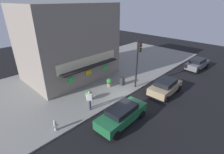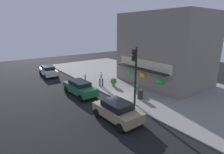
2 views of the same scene
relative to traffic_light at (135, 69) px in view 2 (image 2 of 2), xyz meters
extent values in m
plane|color=black|center=(-2.65, -0.45, -3.46)|extent=(60.20, 60.20, 0.00)
cube|color=gray|center=(-2.65, 6.27, -3.39)|extent=(40.14, 13.45, 0.12)
cube|color=gray|center=(-3.06, 7.95, 0.93)|extent=(10.15, 7.19, 8.51)
cube|color=beige|center=(-3.06, 4.27, -0.62)|extent=(7.71, 0.16, 1.04)
cube|color=black|center=(-3.06, 3.92, -1.08)|extent=(7.31, 0.90, 0.12)
cube|color=#19E53F|center=(-5.49, 4.29, -1.98)|extent=(0.55, 0.08, 0.41)
cube|color=yellow|center=(-3.16, 4.29, -1.88)|extent=(0.78, 0.08, 0.48)
cube|color=#19E53F|center=(-0.59, 4.29, -2.07)|extent=(0.87, 0.08, 0.37)
cylinder|color=black|center=(0.00, 0.10, -0.73)|extent=(0.18, 0.18, 5.20)
cube|color=black|center=(0.00, -0.15, 1.20)|extent=(0.32, 0.28, 0.95)
sphere|color=red|center=(0.00, -0.30, 1.50)|extent=(0.18, 0.18, 0.18)
sphere|color=brown|center=(0.00, -0.30, 1.20)|extent=(0.18, 0.18, 0.18)
sphere|color=#0F4C19|center=(0.00, -0.30, 0.90)|extent=(0.18, 0.18, 0.18)
cylinder|color=#B2B2B7|center=(-9.62, 0.21, -2.96)|extent=(0.22, 0.22, 0.74)
sphere|color=#B2B2B7|center=(-9.62, 0.21, -2.53)|extent=(0.19, 0.19, 0.19)
cylinder|color=#B2B2B7|center=(-9.79, 0.21, -2.92)|extent=(0.12, 0.10, 0.10)
cylinder|color=#B2B2B7|center=(-9.45, 0.21, -2.92)|extent=(0.12, 0.10, 0.10)
cylinder|color=#2D2D2D|center=(-0.66, 1.47, -2.88)|extent=(0.53, 0.53, 0.91)
cylinder|color=navy|center=(-6.03, 0.59, -2.87)|extent=(0.23, 0.23, 0.92)
cylinder|color=navy|center=(-6.24, 0.36, -2.87)|extent=(0.23, 0.23, 0.92)
cube|color=silver|center=(-6.13, 0.47, -2.10)|extent=(0.46, 0.45, 0.62)
sphere|color=tan|center=(-6.13, 0.47, -1.65)|extent=(0.22, 0.22, 0.22)
cylinder|color=silver|center=(-6.30, 0.62, -2.13)|extent=(0.14, 0.14, 0.56)
cylinder|color=silver|center=(-5.97, 0.32, -2.13)|extent=(0.14, 0.14, 0.56)
cylinder|color=gray|center=(-1.92, 2.27, -3.16)|extent=(0.52, 0.52, 0.35)
sphere|color=#2D7A33|center=(-1.92, 2.27, -2.71)|extent=(0.62, 0.62, 0.62)
cylinder|color=gray|center=(-5.32, 1.69, -3.17)|extent=(0.40, 0.40, 0.32)
sphere|color=#2D7A33|center=(-5.32, 1.69, -2.70)|extent=(0.73, 0.73, 0.73)
cube|color=#1E6038|center=(-5.47, -2.64, -2.76)|extent=(4.65, 1.87, 0.76)
cube|color=black|center=(-5.47, -2.64, -2.17)|extent=(2.53, 1.52, 0.43)
cylinder|color=black|center=(-3.90, -1.73, -3.14)|extent=(0.65, 0.24, 0.64)
cylinder|color=black|center=(-3.83, -3.44, -3.14)|extent=(0.65, 0.24, 0.64)
cylinder|color=black|center=(-7.10, -1.84, -3.14)|extent=(0.65, 0.24, 0.64)
cylinder|color=black|center=(-7.04, -3.55, -3.14)|extent=(0.65, 0.24, 0.64)
cube|color=#9E8966|center=(1.15, -2.82, -2.78)|extent=(4.14, 2.00, 0.70)
cube|color=black|center=(1.15, -2.82, -2.19)|extent=(2.25, 1.65, 0.49)
cylinder|color=black|center=(2.56, -1.84, -3.14)|extent=(0.65, 0.24, 0.64)
cylinder|color=black|center=(2.61, -3.73, -3.14)|extent=(0.65, 0.24, 0.64)
cylinder|color=black|center=(-0.31, -1.91, -3.14)|extent=(0.65, 0.24, 0.64)
cylinder|color=black|center=(-0.26, -3.81, -3.14)|extent=(0.65, 0.24, 0.64)
cube|color=silver|center=(-15.15, -2.88, -2.78)|extent=(4.28, 1.93, 0.71)
cube|color=black|center=(-15.15, -2.88, -2.19)|extent=(2.34, 1.55, 0.47)
cylinder|color=black|center=(-13.64, -2.12, -3.14)|extent=(0.65, 0.26, 0.64)
cylinder|color=black|center=(-13.73, -3.81, -3.14)|extent=(0.65, 0.26, 0.64)
cylinder|color=black|center=(-16.56, -1.95, -3.14)|extent=(0.65, 0.26, 0.64)
cylinder|color=black|center=(-16.66, -3.64, -3.14)|extent=(0.65, 0.26, 0.64)
camera|label=1|loc=(-13.74, -9.54, 5.53)|focal=27.09mm
camera|label=2|loc=(10.98, -10.59, 3.43)|focal=28.78mm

